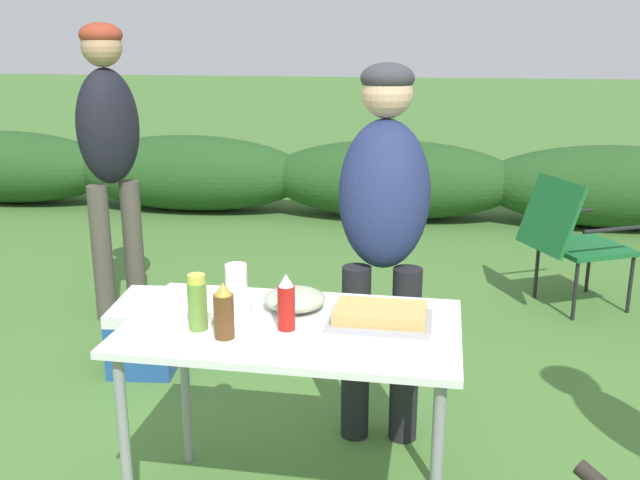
# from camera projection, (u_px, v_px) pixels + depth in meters

# --- Properties ---
(shrub_hedge) EXTENTS (14.40, 0.90, 0.74)m
(shrub_hedge) POSITION_uv_depth(u_px,v_px,m) (392.00, 179.00, 6.69)
(shrub_hedge) COLOR #234C1E
(shrub_hedge) RESTS_ON ground
(folding_table) EXTENTS (1.10, 0.64, 0.74)m
(folding_table) POSITION_uv_depth(u_px,v_px,m) (292.00, 345.00, 2.37)
(folding_table) COLOR white
(folding_table) RESTS_ON ground
(food_tray) EXTENTS (0.34, 0.22, 0.06)m
(food_tray) POSITION_uv_depth(u_px,v_px,m) (380.00, 316.00, 2.34)
(food_tray) COLOR #9E9EA3
(food_tray) RESTS_ON folding_table
(plate_stack) EXTENTS (0.21, 0.21, 0.04)m
(plate_stack) POSITION_uv_depth(u_px,v_px,m) (222.00, 307.00, 2.44)
(plate_stack) COLOR white
(plate_stack) RESTS_ON folding_table
(mixing_bowl) EXTENTS (0.21, 0.21, 0.07)m
(mixing_bowl) POSITION_uv_depth(u_px,v_px,m) (295.00, 299.00, 2.47)
(mixing_bowl) COLOR #ADBC99
(mixing_bowl) RESTS_ON folding_table
(paper_cup_stack) EXTENTS (0.08, 0.08, 0.12)m
(paper_cup_stack) POSITION_uv_depth(u_px,v_px,m) (236.00, 280.00, 2.59)
(paper_cup_stack) COLOR white
(paper_cup_stack) RESTS_ON folding_table
(ketchup_bottle) EXTENTS (0.06, 0.06, 0.19)m
(ketchup_bottle) POSITION_uv_depth(u_px,v_px,m) (286.00, 303.00, 2.28)
(ketchup_bottle) COLOR red
(ketchup_bottle) RESTS_ON folding_table
(beer_bottle) EXTENTS (0.06, 0.06, 0.18)m
(beer_bottle) POSITION_uv_depth(u_px,v_px,m) (224.00, 312.00, 2.21)
(beer_bottle) COLOR brown
(beer_bottle) RESTS_ON folding_table
(relish_jar) EXTENTS (0.06, 0.06, 0.19)m
(relish_jar) POSITION_uv_depth(u_px,v_px,m) (197.00, 303.00, 2.28)
(relish_jar) COLOR olive
(relish_jar) RESTS_ON folding_table
(standing_person_in_olive_jacket) EXTENTS (0.41, 0.51, 1.55)m
(standing_person_in_olive_jacket) POSITION_uv_depth(u_px,v_px,m) (384.00, 212.00, 2.90)
(standing_person_in_olive_jacket) COLOR black
(standing_person_in_olive_jacket) RESTS_ON ground
(standing_person_with_beanie) EXTENTS (0.44, 0.46, 1.73)m
(standing_person_with_beanie) POSITION_uv_depth(u_px,v_px,m) (109.00, 140.00, 4.12)
(standing_person_with_beanie) COLOR #4C473D
(standing_person_with_beanie) RESTS_ON ground
(camp_chair_green_behind_table) EXTENTS (0.74, 0.68, 0.83)m
(camp_chair_green_behind_table) POSITION_uv_depth(u_px,v_px,m) (572.00, 236.00, 4.40)
(camp_chair_green_behind_table) COLOR #19602D
(camp_chair_green_behind_table) RESTS_ON ground
(cooler_box) EXTENTS (0.37, 0.51, 0.34)m
(cooler_box) POSITION_uv_depth(u_px,v_px,m) (149.00, 332.00, 3.72)
(cooler_box) COLOR #234C93
(cooler_box) RESTS_ON ground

